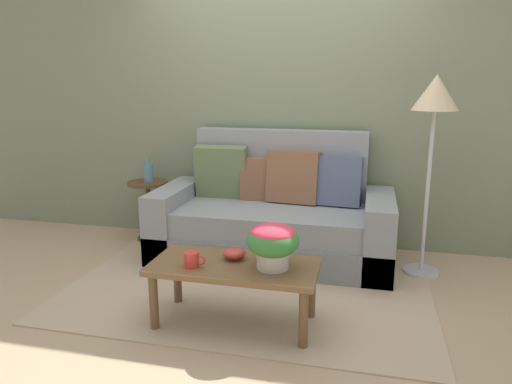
{
  "coord_description": "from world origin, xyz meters",
  "views": [
    {
      "loc": [
        0.82,
        -3.21,
        1.53
      ],
      "look_at": [
        0.04,
        0.05,
        0.73
      ],
      "focal_mm": 33.47,
      "sensor_mm": 36.0,
      "label": 1
    }
  ],
  "objects_px": {
    "potted_plant": "(273,241)",
    "table_vase": "(148,172)",
    "side_table": "(148,200)",
    "coffee_table": "(234,273)",
    "floor_lamp": "(435,109)",
    "couch": "(274,219)",
    "snack_bowl": "(234,253)",
    "coffee_mug": "(192,259)"
  },
  "relations": [
    {
      "from": "side_table",
      "to": "snack_bowl",
      "type": "bearing_deg",
      "value": -46.54
    },
    {
      "from": "couch",
      "to": "side_table",
      "type": "bearing_deg",
      "value": 173.58
    },
    {
      "from": "couch",
      "to": "table_vase",
      "type": "distance_m",
      "value": 1.29
    },
    {
      "from": "side_table",
      "to": "floor_lamp",
      "type": "height_order",
      "value": "floor_lamp"
    },
    {
      "from": "table_vase",
      "to": "side_table",
      "type": "bearing_deg",
      "value": -172.91
    },
    {
      "from": "couch",
      "to": "coffee_table",
      "type": "bearing_deg",
      "value": -90.27
    },
    {
      "from": "floor_lamp",
      "to": "table_vase",
      "type": "bearing_deg",
      "value": 174.18
    },
    {
      "from": "floor_lamp",
      "to": "potted_plant",
      "type": "bearing_deg",
      "value": -131.09
    },
    {
      "from": "table_vase",
      "to": "snack_bowl",
      "type": "bearing_deg",
      "value": -46.89
    },
    {
      "from": "potted_plant",
      "to": "table_vase",
      "type": "xyz_separation_m",
      "value": [
        -1.48,
        1.39,
        0.09
      ]
    },
    {
      "from": "snack_bowl",
      "to": "table_vase",
      "type": "relative_size",
      "value": 0.66
    },
    {
      "from": "coffee_mug",
      "to": "snack_bowl",
      "type": "relative_size",
      "value": 0.92
    },
    {
      "from": "potted_plant",
      "to": "coffee_table",
      "type": "bearing_deg",
      "value": 177.74
    },
    {
      "from": "coffee_table",
      "to": "side_table",
      "type": "xyz_separation_m",
      "value": [
        -1.25,
        1.38,
        0.05
      ]
    },
    {
      "from": "floor_lamp",
      "to": "coffee_mug",
      "type": "bearing_deg",
      "value": -140.27
    },
    {
      "from": "side_table",
      "to": "coffee_mug",
      "type": "height_order",
      "value": "side_table"
    },
    {
      "from": "coffee_table",
      "to": "floor_lamp",
      "type": "bearing_deg",
      "value": 42.32
    },
    {
      "from": "side_table",
      "to": "table_vase",
      "type": "relative_size",
      "value": 2.6
    },
    {
      "from": "coffee_table",
      "to": "table_vase",
      "type": "bearing_deg",
      "value": 131.86
    },
    {
      "from": "potted_plant",
      "to": "coffee_mug",
      "type": "relative_size",
      "value": 2.35
    },
    {
      "from": "coffee_table",
      "to": "table_vase",
      "type": "relative_size",
      "value": 4.69
    },
    {
      "from": "potted_plant",
      "to": "snack_bowl",
      "type": "height_order",
      "value": "potted_plant"
    },
    {
      "from": "floor_lamp",
      "to": "coffee_mug",
      "type": "relative_size",
      "value": 11.49
    },
    {
      "from": "couch",
      "to": "coffee_mug",
      "type": "xyz_separation_m",
      "value": [
        -0.24,
        -1.34,
        0.11
      ]
    },
    {
      "from": "couch",
      "to": "potted_plant",
      "type": "bearing_deg",
      "value": -79.06
    },
    {
      "from": "couch",
      "to": "coffee_mug",
      "type": "relative_size",
      "value": 14.77
    },
    {
      "from": "coffee_table",
      "to": "floor_lamp",
      "type": "height_order",
      "value": "floor_lamp"
    },
    {
      "from": "side_table",
      "to": "coffee_mug",
      "type": "bearing_deg",
      "value": -55.66
    },
    {
      "from": "floor_lamp",
      "to": "snack_bowl",
      "type": "relative_size",
      "value": 10.57
    },
    {
      "from": "floor_lamp",
      "to": "coffee_table",
      "type": "bearing_deg",
      "value": -137.68
    },
    {
      "from": "coffee_table",
      "to": "potted_plant",
      "type": "distance_m",
      "value": 0.34
    },
    {
      "from": "snack_bowl",
      "to": "coffee_table",
      "type": "bearing_deg",
      "value": -75.01
    },
    {
      "from": "potted_plant",
      "to": "snack_bowl",
      "type": "xyz_separation_m",
      "value": [
        -0.27,
        0.09,
        -0.13
      ]
    },
    {
      "from": "coffee_mug",
      "to": "floor_lamp",
      "type": "bearing_deg",
      "value": 39.73
    },
    {
      "from": "floor_lamp",
      "to": "snack_bowl",
      "type": "xyz_separation_m",
      "value": [
        -1.26,
        -1.04,
        -0.86
      ]
    },
    {
      "from": "side_table",
      "to": "snack_bowl",
      "type": "relative_size",
      "value": 3.92
    },
    {
      "from": "floor_lamp",
      "to": "potted_plant",
      "type": "xyz_separation_m",
      "value": [
        -0.99,
        -1.14,
        -0.73
      ]
    },
    {
      "from": "coffee_table",
      "to": "potted_plant",
      "type": "bearing_deg",
      "value": -2.26
    },
    {
      "from": "side_table",
      "to": "potted_plant",
      "type": "bearing_deg",
      "value": -42.85
    },
    {
      "from": "couch",
      "to": "table_vase",
      "type": "relative_size",
      "value": 9.01
    },
    {
      "from": "side_table",
      "to": "snack_bowl",
      "type": "xyz_separation_m",
      "value": [
        1.23,
        -1.29,
        0.04
      ]
    },
    {
      "from": "couch",
      "to": "coffee_table",
      "type": "height_order",
      "value": "couch"
    }
  ]
}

